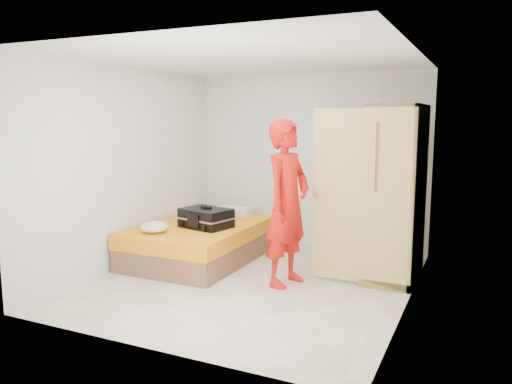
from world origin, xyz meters
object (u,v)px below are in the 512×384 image
at_px(bed, 199,242).
at_px(person, 287,203).
at_px(wardrobe, 391,197).
at_px(suitcase, 206,218).
at_px(round_cushion, 154,227).

xyz_separation_m(bed, person, (1.46, -0.43, 0.71)).
distance_m(wardrobe, person, 1.31).
bearing_deg(suitcase, round_cushion, -115.77).
height_order(bed, person, person).
height_order(wardrobe, person, wardrobe).
xyz_separation_m(bed, suitcase, (0.18, -0.12, 0.37)).
bearing_deg(wardrobe, person, -143.03).
bearing_deg(round_cushion, suitcase, 50.42).
height_order(suitcase, round_cushion, suitcase).
height_order(person, round_cushion, person).
distance_m(wardrobe, round_cushion, 2.98).
bearing_deg(suitcase, person, 0.32).
height_order(wardrobe, round_cushion, wardrobe).
xyz_separation_m(wardrobe, person, (-1.04, -0.79, -0.03)).
relative_size(wardrobe, person, 1.09).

